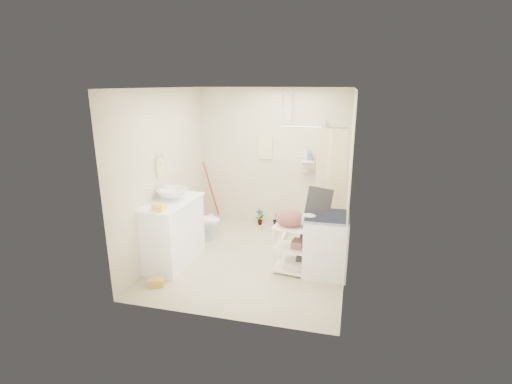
% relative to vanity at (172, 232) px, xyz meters
% --- Properties ---
extents(floor, '(3.20, 3.20, 0.00)m').
position_rel_vanity_xyz_m(floor, '(1.16, 0.40, -0.50)').
color(floor, '#BDB28E').
rests_on(floor, ground).
extents(ceiling, '(2.80, 3.20, 0.04)m').
position_rel_vanity_xyz_m(ceiling, '(1.16, 0.40, 2.10)').
color(ceiling, silver).
rests_on(ceiling, ground).
extents(wall_back, '(2.80, 0.04, 2.60)m').
position_rel_vanity_xyz_m(wall_back, '(1.16, 2.00, 0.80)').
color(wall_back, beige).
rests_on(wall_back, ground).
extents(wall_front, '(2.80, 0.04, 2.60)m').
position_rel_vanity_xyz_m(wall_front, '(1.16, -1.20, 0.80)').
color(wall_front, beige).
rests_on(wall_front, ground).
extents(wall_left, '(0.04, 3.20, 2.60)m').
position_rel_vanity_xyz_m(wall_left, '(-0.24, 0.40, 0.80)').
color(wall_left, beige).
rests_on(wall_left, ground).
extents(wall_right, '(0.04, 3.20, 2.60)m').
position_rel_vanity_xyz_m(wall_right, '(2.56, 0.40, 0.80)').
color(wall_right, beige).
rests_on(wall_right, ground).
extents(vanity, '(0.69, 1.16, 0.99)m').
position_rel_vanity_xyz_m(vanity, '(0.00, 0.00, 0.00)').
color(vanity, white).
rests_on(vanity, ground).
extents(sink, '(0.57, 0.57, 0.16)m').
position_rel_vanity_xyz_m(sink, '(0.02, 0.08, 0.58)').
color(sink, silver).
rests_on(sink, vanity).
extents(counter_basket, '(0.18, 0.15, 0.09)m').
position_rel_vanity_xyz_m(counter_basket, '(0.06, -0.43, 0.54)').
color(counter_basket, yellow).
rests_on(counter_basket, vanity).
extents(floor_basket, '(0.34, 0.30, 0.15)m').
position_rel_vanity_xyz_m(floor_basket, '(0.10, -0.72, -0.42)').
color(floor_basket, gold).
rests_on(floor_basket, ground).
extents(toilet, '(0.67, 0.41, 0.65)m').
position_rel_vanity_xyz_m(toilet, '(0.12, 0.99, -0.17)').
color(toilet, white).
rests_on(toilet, ground).
extents(mop, '(0.14, 0.14, 1.19)m').
position_rel_vanity_xyz_m(mop, '(-0.09, 1.92, 0.10)').
color(mop, red).
rests_on(mop, ground).
extents(potted_plant_a, '(0.20, 0.20, 0.32)m').
position_rel_vanity_xyz_m(potted_plant_a, '(0.94, 1.84, -0.33)').
color(potted_plant_a, brown).
rests_on(potted_plant_a, ground).
extents(potted_plant_b, '(0.20, 0.18, 0.32)m').
position_rel_vanity_xyz_m(potted_plant_b, '(1.30, 1.78, -0.33)').
color(potted_plant_b, brown).
rests_on(potted_plant_b, ground).
extents(hanging_towel, '(0.28, 0.03, 0.42)m').
position_rel_vanity_xyz_m(hanging_towel, '(1.01, 1.98, 1.00)').
color(hanging_towel, beige).
rests_on(hanging_towel, wall_back).
extents(towel_ring, '(0.04, 0.22, 0.34)m').
position_rel_vanity_xyz_m(towel_ring, '(-0.22, 0.20, 0.97)').
color(towel_ring, '#DEC686').
rests_on(towel_ring, wall_left).
extents(tp_holder, '(0.08, 0.12, 0.14)m').
position_rel_vanity_xyz_m(tp_holder, '(-0.20, 0.45, 0.22)').
color(tp_holder, white).
rests_on(tp_holder, wall_left).
extents(shower, '(1.10, 1.10, 2.10)m').
position_rel_vanity_xyz_m(shower, '(2.01, 1.45, 0.55)').
color(shower, white).
rests_on(shower, ground).
extents(shampoo_bottle_a, '(0.11, 0.11, 0.24)m').
position_rel_vanity_xyz_m(shampoo_bottle_a, '(1.79, 1.92, 0.95)').
color(shampoo_bottle_a, silver).
rests_on(shampoo_bottle_a, shower).
extents(shampoo_bottle_b, '(0.07, 0.07, 0.16)m').
position_rel_vanity_xyz_m(shampoo_bottle_b, '(1.86, 1.92, 0.90)').
color(shampoo_bottle_b, '#425C9C').
rests_on(shampoo_bottle_b, shower).
extents(washing_machine, '(0.62, 0.64, 0.89)m').
position_rel_vanity_xyz_m(washing_machine, '(2.30, 0.21, -0.05)').
color(washing_machine, silver).
rests_on(washing_machine, ground).
extents(laundry_rack, '(0.67, 0.45, 0.87)m').
position_rel_vanity_xyz_m(laundry_rack, '(1.89, 0.12, -0.06)').
color(laundry_rack, white).
rests_on(laundry_rack, ground).
extents(ironing_board, '(0.37, 0.13, 1.27)m').
position_rel_vanity_xyz_m(ironing_board, '(2.12, 0.27, 0.14)').
color(ironing_board, black).
rests_on(ironing_board, ground).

